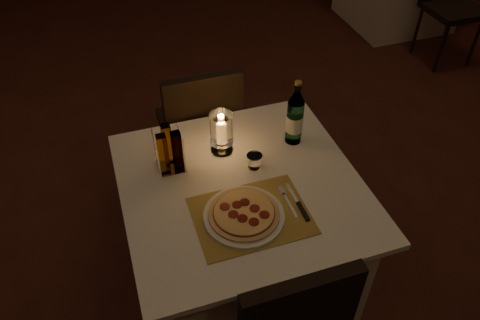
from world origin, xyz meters
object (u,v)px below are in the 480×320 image
object	(u,v)px
main_table	(241,238)
pizza	(244,213)
chair_far	(201,122)
plate	(244,216)
water_bottle	(295,118)
tumbler	(254,161)
hurricane_candle	(221,130)

from	to	relation	value
main_table	pizza	world-z (taller)	pizza
chair_far	plate	distance (m)	0.92
chair_far	water_bottle	world-z (taller)	water_bottle
chair_far	tumbler	xyz separation A→B (m)	(0.09, -0.63, 0.22)
main_table	pizza	xyz separation A→B (m)	(-0.05, -0.18, 0.39)
pizza	water_bottle	xyz separation A→B (m)	(0.37, 0.38, 0.10)
pizza	water_bottle	bearing A→B (deg)	45.72
main_table	hurricane_candle	xyz separation A→B (m)	(-0.02, 0.23, 0.48)
pizza	hurricane_candle	bearing A→B (deg)	85.25
pizza	water_bottle	world-z (taller)	water_bottle
pizza	chair_far	bearing A→B (deg)	86.80
main_table	water_bottle	size ratio (longest dim) A/B	3.11
water_bottle	hurricane_candle	size ratio (longest dim) A/B	1.60
pizza	tumbler	bearing A→B (deg)	62.58
plate	hurricane_candle	size ratio (longest dim) A/B	1.59
water_bottle	hurricane_candle	world-z (taller)	water_bottle
main_table	chair_far	world-z (taller)	chair_far
plate	pizza	size ratio (longest dim) A/B	1.14
hurricane_candle	main_table	bearing A→B (deg)	-86.23
chair_far	pizza	xyz separation A→B (m)	(-0.05, -0.89, 0.22)
water_bottle	pizza	bearing A→B (deg)	-134.28
water_bottle	hurricane_candle	bearing A→B (deg)	173.71
plate	tumbler	size ratio (longest dim) A/B	4.69
chair_far	main_table	bearing A→B (deg)	-90.00
plate	hurricane_candle	xyz separation A→B (m)	(0.03, 0.41, 0.11)
main_table	hurricane_candle	world-z (taller)	hurricane_candle
tumbler	hurricane_candle	bearing A→B (deg)	123.57
pizza	hurricane_candle	size ratio (longest dim) A/B	1.39
plate	main_table	bearing A→B (deg)	74.48
plate	tumbler	xyz separation A→B (m)	(0.14, 0.26, 0.02)
chair_far	water_bottle	xyz separation A→B (m)	(0.32, -0.52, 0.32)
main_table	water_bottle	xyz separation A→B (m)	(0.32, 0.20, 0.50)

